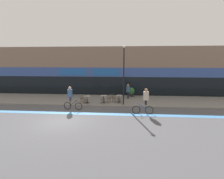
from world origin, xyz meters
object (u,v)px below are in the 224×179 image
bistro_table_1 (104,98)px  lamp_post (124,72)px  cafe_chair_1_near (103,99)px  cafe_chair_1_side (109,98)px  cafe_chair_0_side (82,98)px  bistro_table_0 (87,98)px  cyclist_1 (145,99)px  pedestrian_near_end (128,90)px  planter_pot (131,92)px  cyclist_0 (71,96)px  cafe_chair_2_near (119,99)px  cafe_chair_0_near (86,99)px  bistro_table_2 (119,97)px  cafe_chair_2_side (113,97)px

bistro_table_1 → lamp_post: size_ratio=0.13×
cafe_chair_1_near → cafe_chair_1_side: (0.62, 0.62, 0.00)m
cafe_chair_0_side → cafe_chair_1_near: (2.37, -0.34, 0.00)m
bistro_table_0 → cafe_chair_1_near: (1.75, -0.34, -0.02)m
cyclist_1 → pedestrian_near_end: 5.89m
planter_pot → lamp_post: bearing=-102.5°
cyclist_0 → cafe_chair_1_near: bearing=41.6°
planter_pot → bistro_table_0: bearing=-143.0°
lamp_post → cafe_chair_2_near: bearing=138.8°
cafe_chair_0_near → cafe_chair_1_near: 1.78m
cyclist_0 → pedestrian_near_end: bearing=47.3°
bistro_table_2 → cafe_chair_1_near: size_ratio=0.82×
bistro_table_2 → cyclist_0: bearing=-146.0°
pedestrian_near_end → cafe_chair_2_side: bearing=59.1°
cafe_chair_0_near → cafe_chair_2_near: same height
cafe_chair_0_near → cafe_chair_2_near: bearing=-74.4°
bistro_table_2 → cafe_chair_2_near: 0.63m
cafe_chair_1_near → cyclist_1: (4.06, -2.86, 0.69)m
cafe_chair_1_side → cafe_chair_2_near: 1.06m
cafe_chair_1_side → cyclist_1: (3.44, -3.48, 0.69)m
bistro_table_0 → cafe_chair_2_near: bearing=-0.4°
planter_pot → cyclist_0: cyclist_0 is taller
pedestrian_near_end → cafe_chair_0_side: bearing=36.4°
bistro_table_1 → cafe_chair_0_near: cafe_chair_0_near is taller
cafe_chair_0_near → cyclist_0: 2.12m
cafe_chair_0_side → bistro_table_2: bearing=9.4°
cafe_chair_0_near → cyclist_1: bearing=-108.4°
cafe_chair_0_side → cafe_chair_2_side: 3.44m
cafe_chair_1_side → cyclist_1: size_ratio=0.40×
bistro_table_2 → cafe_chair_0_near: cafe_chair_0_near is taller
bistro_table_1 → cafe_chair_1_near: size_ratio=0.84×
lamp_post → cyclist_0: size_ratio=2.68×
bistro_table_2 → cafe_chair_1_side: 1.07m
cyclist_0 → cyclist_1: (6.84, -0.83, 0.04)m
cafe_chair_0_near → pedestrian_near_end: size_ratio=0.52×
cafe_chair_1_near → planter_pot: bearing=-41.9°
bistro_table_2 → cafe_chair_1_near: 1.89m
cafe_chair_2_near → cyclist_1: cyclist_1 is taller
planter_pot → cafe_chair_1_side: bearing=-126.1°
bistro_table_1 → cafe_chair_2_side: bearing=17.7°
cafe_chair_1_side → cyclist_0: 4.35m
bistro_table_2 → planter_pot: 3.35m
bistro_table_2 → pedestrian_near_end: 2.21m
planter_pot → cafe_chair_1_near: bearing=-127.7°
bistro_table_1 → cyclist_1: cyclist_1 is taller
cafe_chair_0_near → pedestrian_near_end: pedestrian_near_end is taller
pedestrian_near_end → cafe_chair_1_side: bearing=57.5°
cafe_chair_0_side → cafe_chair_2_near: same height
cafe_chair_1_near → cafe_chair_2_side: 1.39m
cafe_chair_0_side → cafe_chair_1_side: 3.01m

